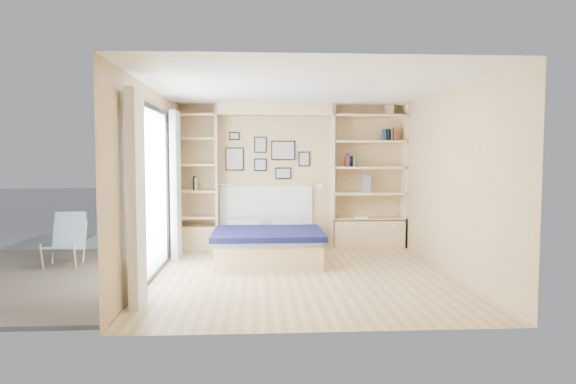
{
  "coord_description": "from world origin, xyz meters",
  "views": [
    {
      "loc": [
        -0.6,
        -6.79,
        1.6
      ],
      "look_at": [
        -0.14,
        0.9,
        1.06
      ],
      "focal_mm": 32.0,
      "sensor_mm": 36.0,
      "label": 1
    }
  ],
  "objects": [
    {
      "name": "room_shell",
      "position": [
        -0.39,
        1.52,
        1.08
      ],
      "size": [
        4.5,
        4.5,
        4.5
      ],
      "color": "tan",
      "rests_on": "ground"
    },
    {
      "name": "ground",
      "position": [
        0.0,
        0.0,
        0.0
      ],
      "size": [
        4.5,
        4.5,
        0.0
      ],
      "primitive_type": "plane",
      "color": "tan",
      "rests_on": "ground"
    },
    {
      "name": "bed",
      "position": [
        -0.45,
        1.13,
        0.27
      ],
      "size": [
        1.62,
        2.12,
        1.07
      ],
      "color": "beige",
      "rests_on": "ground"
    },
    {
      "name": "reading_lamps",
      "position": [
        -0.3,
        2.0,
        1.1
      ],
      "size": [
        1.92,
        0.12,
        0.15
      ],
      "color": "silver",
      "rests_on": "ground"
    },
    {
      "name": "deck",
      "position": [
        -3.6,
        0.0,
        0.0
      ],
      "size": [
        3.2,
        4.0,
        0.05
      ],
      "primitive_type": "cube",
      "color": "#756756",
      "rests_on": "ground"
    },
    {
      "name": "deck_chair",
      "position": [
        -3.41,
        0.83,
        0.37
      ],
      "size": [
        0.52,
        0.81,
        0.78
      ],
      "rotation": [
        0.0,
        0.0,
        0.07
      ],
      "color": "tan",
      "rests_on": "ground"
    },
    {
      "name": "photo_gallery",
      "position": [
        -0.45,
        2.22,
        1.6
      ],
      "size": [
        1.48,
        0.02,
        0.82
      ],
      "color": "black",
      "rests_on": "ground"
    },
    {
      "name": "shelf_decor",
      "position": [
        1.04,
        2.07,
        1.67
      ],
      "size": [
        3.49,
        0.23,
        2.03
      ],
      "color": "#A51E1E",
      "rests_on": "ground"
    }
  ]
}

